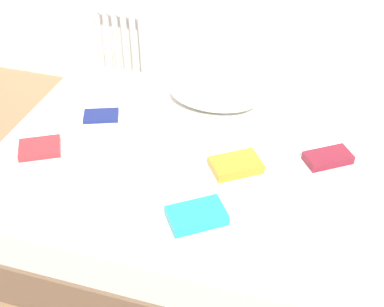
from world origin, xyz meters
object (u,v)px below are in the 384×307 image
object	(u,v)px
textbook_maroon	(328,158)
textbook_navy	(101,116)
bed	(189,193)
textbook_white	(84,190)
radiator	(121,48)
textbook_orange	(236,165)
textbook_teal	(197,215)
textbook_red	(40,148)
pillow	(215,93)

from	to	relation	value
textbook_maroon	textbook_navy	world-z (taller)	textbook_maroon
bed	textbook_white	size ratio (longest dim) A/B	8.92
radiator	textbook_orange	bearing A→B (deg)	-47.38
textbook_navy	textbook_orange	xyz separation A→B (m)	(0.82, -0.22, 0.01)
textbook_teal	textbook_red	xyz separation A→B (m)	(-0.90, 0.24, -0.01)
textbook_teal	textbook_maroon	bearing A→B (deg)	12.83
textbook_maroon	textbook_red	bearing A→B (deg)	158.76
bed	textbook_white	bearing A→B (deg)	-134.14
textbook_maroon	textbook_navy	distance (m)	1.24
textbook_maroon	textbook_orange	distance (m)	0.46
pillow	textbook_navy	world-z (taller)	pillow
pillow	textbook_maroon	world-z (taller)	pillow
textbook_white	textbook_orange	size ratio (longest dim) A/B	0.94
radiator	textbook_teal	size ratio (longest dim) A/B	2.37
radiator	textbook_teal	bearing A→B (deg)	-57.11
textbook_red	textbook_orange	distance (m)	1.00
textbook_red	textbook_white	world-z (taller)	textbook_white
textbook_teal	textbook_red	distance (m)	0.93
textbook_red	textbook_navy	world-z (taller)	textbook_red
textbook_red	radiator	bearing A→B (deg)	67.17
textbook_maroon	textbook_white	bearing A→B (deg)	173.41
textbook_orange	textbook_red	bearing A→B (deg)	153.54
pillow	textbook_orange	size ratio (longest dim) A/B	2.21
textbook_navy	bed	bearing A→B (deg)	-39.79
textbook_teal	radiator	bearing A→B (deg)	87.56
textbook_maroon	textbook_white	size ratio (longest dim) A/B	1.02
radiator	pillow	xyz separation A→B (m)	(0.89, -0.70, 0.18)
bed	textbook_teal	distance (m)	0.52
textbook_red	textbook_orange	bearing A→B (deg)	-20.42
pillow	textbook_white	world-z (taller)	pillow
textbook_maroon	textbook_orange	size ratio (longest dim) A/B	0.96
radiator	textbook_teal	world-z (taller)	radiator
radiator	textbook_maroon	distance (m)	1.88
textbook_orange	pillow	bearing A→B (deg)	79.75
textbook_orange	textbook_teal	bearing A→B (deg)	-137.44
textbook_maroon	textbook_teal	distance (m)	0.77
pillow	textbook_red	bearing A→B (deg)	-138.06
textbook_red	textbook_orange	world-z (taller)	textbook_orange
textbook_maroon	textbook_teal	xyz separation A→B (m)	(-0.51, -0.57, 0.00)
textbook_teal	textbook_orange	distance (m)	0.39
bed	textbook_teal	size ratio (longest dim) A/B	8.09
radiator	textbook_white	distance (m)	1.68
pillow	textbook_teal	distance (m)	0.93
pillow	textbook_white	distance (m)	0.98
radiator	pillow	distance (m)	1.14
radiator	bed	bearing A→B (deg)	-53.61
pillow	textbook_navy	size ratio (longest dim) A/B	2.77
textbook_maroon	textbook_orange	xyz separation A→B (m)	(-0.42, -0.19, 0.00)
bed	textbook_red	distance (m)	0.81
textbook_red	textbook_white	bearing A→B (deg)	-61.05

